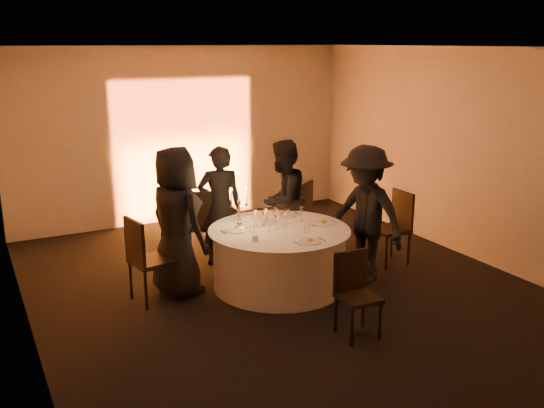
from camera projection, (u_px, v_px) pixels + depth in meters
name	position (u px, v px, depth m)	size (l,w,h in m)	color
floor	(279.00, 286.00, 7.85)	(7.00, 7.00, 0.00)	black
ceiling	(280.00, 47.00, 7.07)	(7.00, 7.00, 0.00)	white
wall_back	(184.00, 135.00, 10.46)	(7.00, 7.00, 0.00)	beige
wall_front	(503.00, 261.00, 4.46)	(7.00, 7.00, 0.00)	beige
wall_left	(18.00, 201.00, 6.12)	(7.00, 7.00, 0.00)	beige
wall_right	(461.00, 153.00, 8.79)	(7.00, 7.00, 0.00)	beige
uplighter_fixture	(193.00, 220.00, 10.57)	(0.25, 0.12, 0.10)	black
banquet_table	(279.00, 258.00, 7.75)	(1.80, 1.80, 0.77)	black
chair_left	(145.00, 255.00, 7.20)	(0.55, 0.55, 1.06)	black
chair_back_left	(204.00, 221.00, 8.56)	(0.60, 0.60, 1.06)	black
chair_back_right	(299.00, 211.00, 9.17)	(0.63, 0.63, 1.03)	black
chair_right	(395.00, 223.00, 8.54)	(0.46, 0.46, 1.03)	black
chair_front	(355.00, 289.00, 6.45)	(0.42, 0.42, 0.91)	black
guest_left	(176.00, 222.00, 7.41)	(0.91, 0.59, 1.86)	black
guest_back_left	(220.00, 206.00, 8.43)	(0.62, 0.41, 1.70)	black
guest_back_right	(283.00, 200.00, 8.64)	(0.84, 0.66, 1.74)	black
guest_right	(365.00, 215.00, 7.80)	(1.17, 0.67, 1.80)	black
plate_left	(236.00, 230.00, 7.56)	(0.36, 0.27, 0.01)	white
plate_back_left	(255.00, 217.00, 8.10)	(0.36, 0.29, 0.08)	white
plate_back_right	(287.00, 215.00, 8.23)	(0.35, 0.26, 0.01)	white
plate_right	(323.00, 222.00, 7.87)	(0.36, 0.29, 0.08)	white
plate_front	(310.00, 241.00, 7.14)	(0.36, 0.27, 0.08)	white
coffee_cup	(255.00, 238.00, 7.19)	(0.11, 0.11, 0.07)	white
candelabra	(239.00, 213.00, 7.60)	(0.25, 0.12, 0.59)	white
wine_glass_a	(284.00, 217.00, 7.69)	(0.07, 0.07, 0.19)	white
wine_glass_b	(275.00, 212.00, 7.91)	(0.07, 0.07, 0.19)	white
wine_glass_c	(264.00, 215.00, 7.78)	(0.07, 0.07, 0.19)	white
wine_glass_d	(277.00, 219.00, 7.61)	(0.07, 0.07, 0.19)	white
wine_glass_e	(265.00, 213.00, 7.88)	(0.07, 0.07, 0.19)	white
wine_glass_f	(269.00, 221.00, 7.51)	(0.07, 0.07, 0.19)	white
wine_glass_g	(302.00, 211.00, 7.95)	(0.07, 0.07, 0.19)	white
wine_glass_h	(255.00, 214.00, 7.81)	(0.07, 0.07, 0.19)	white
wine_glass_i	(287.00, 214.00, 7.82)	(0.07, 0.07, 0.19)	white
tumbler_a	(307.00, 229.00, 7.48)	(0.07, 0.07, 0.09)	white
tumbler_b	(269.00, 217.00, 8.00)	(0.07, 0.07, 0.09)	white
tumbler_c	(252.00, 229.00, 7.51)	(0.07, 0.07, 0.09)	white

